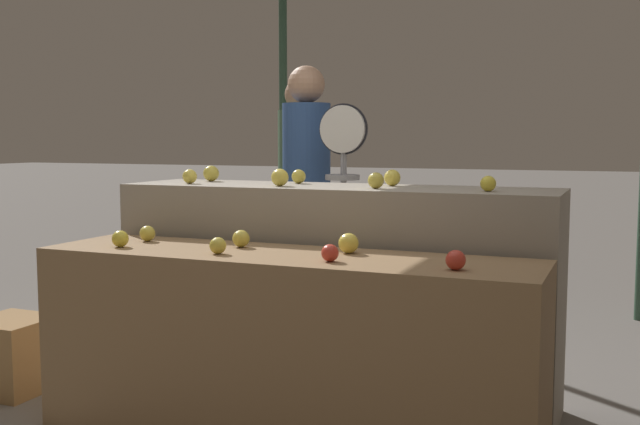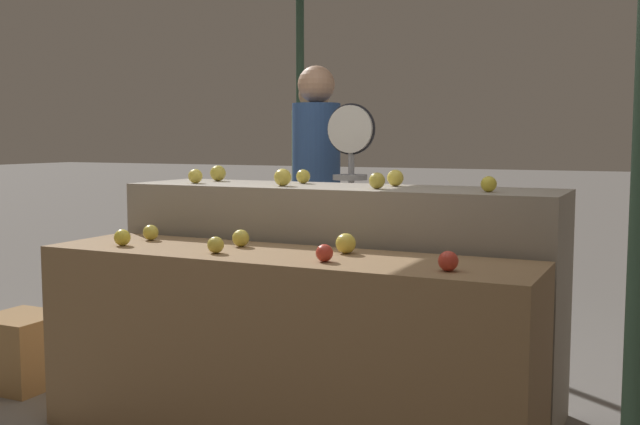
% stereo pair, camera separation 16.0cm
% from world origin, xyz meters
% --- Properties ---
extents(display_counter_front, '(2.17, 0.55, 0.83)m').
position_xyz_m(display_counter_front, '(0.00, 0.00, 0.42)').
color(display_counter_front, olive).
rests_on(display_counter_front, ground_plane).
extents(display_counter_back, '(2.17, 0.55, 1.09)m').
position_xyz_m(display_counter_back, '(0.00, 0.60, 0.54)').
color(display_counter_back, gray).
rests_on(display_counter_back, ground_plane).
extents(apple_front_0, '(0.08, 0.08, 0.08)m').
position_xyz_m(apple_front_0, '(-0.76, -0.10, 0.87)').
color(apple_front_0, gold).
rests_on(apple_front_0, display_counter_front).
extents(apple_front_1, '(0.07, 0.07, 0.07)m').
position_xyz_m(apple_front_1, '(-0.25, -0.11, 0.87)').
color(apple_front_1, gold).
rests_on(apple_front_1, display_counter_front).
extents(apple_front_2, '(0.07, 0.07, 0.07)m').
position_xyz_m(apple_front_2, '(0.26, -0.11, 0.87)').
color(apple_front_2, red).
rests_on(apple_front_2, display_counter_front).
extents(apple_front_3, '(0.08, 0.08, 0.08)m').
position_xyz_m(apple_front_3, '(0.76, -0.11, 0.87)').
color(apple_front_3, red).
rests_on(apple_front_3, display_counter_front).
extents(apple_front_4, '(0.07, 0.07, 0.07)m').
position_xyz_m(apple_front_4, '(-0.76, 0.10, 0.87)').
color(apple_front_4, gold).
rests_on(apple_front_4, display_counter_front).
extents(apple_front_5, '(0.08, 0.08, 0.08)m').
position_xyz_m(apple_front_5, '(-0.26, 0.10, 0.87)').
color(apple_front_5, gold).
rests_on(apple_front_5, display_counter_front).
extents(apple_front_6, '(0.09, 0.09, 0.09)m').
position_xyz_m(apple_front_6, '(0.25, 0.12, 0.88)').
color(apple_front_6, yellow).
rests_on(apple_front_6, display_counter_front).
extents(apple_back_0, '(0.08, 0.08, 0.08)m').
position_xyz_m(apple_back_0, '(-0.77, 0.49, 1.12)').
color(apple_back_0, yellow).
rests_on(apple_back_0, display_counter_back).
extents(apple_back_1, '(0.09, 0.09, 0.09)m').
position_xyz_m(apple_back_1, '(-0.25, 0.48, 1.13)').
color(apple_back_1, yellow).
rests_on(apple_back_1, display_counter_back).
extents(apple_back_2, '(0.08, 0.08, 0.08)m').
position_xyz_m(apple_back_2, '(0.25, 0.49, 1.12)').
color(apple_back_2, gold).
rests_on(apple_back_2, display_counter_back).
extents(apple_back_3, '(0.07, 0.07, 0.07)m').
position_xyz_m(apple_back_3, '(0.77, 0.50, 1.12)').
color(apple_back_3, gold).
rests_on(apple_back_3, display_counter_back).
extents(apple_back_4, '(0.09, 0.09, 0.09)m').
position_xyz_m(apple_back_4, '(-0.78, 0.72, 1.13)').
color(apple_back_4, gold).
rests_on(apple_back_4, display_counter_back).
extents(apple_back_5, '(0.07, 0.07, 0.07)m').
position_xyz_m(apple_back_5, '(-0.25, 0.72, 1.12)').
color(apple_back_5, gold).
rests_on(apple_back_5, display_counter_back).
extents(apple_back_6, '(0.08, 0.08, 0.08)m').
position_xyz_m(apple_back_6, '(0.26, 0.71, 1.13)').
color(apple_back_6, yellow).
rests_on(apple_back_6, display_counter_back).
extents(produce_scale, '(0.29, 0.20, 1.52)m').
position_xyz_m(produce_scale, '(-0.19, 1.22, 1.11)').
color(produce_scale, '#99999E').
rests_on(produce_scale, ground_plane).
extents(person_vendor_at_scale, '(0.36, 0.36, 1.77)m').
position_xyz_m(person_vendor_at_scale, '(-0.54, 1.49, 1.05)').
color(person_vendor_at_scale, '#2D2D38').
rests_on(person_vendor_at_scale, ground_plane).
extents(person_customer_left, '(0.36, 0.36, 1.76)m').
position_xyz_m(person_customer_left, '(-0.93, 2.25, 1.03)').
color(person_customer_left, '#2D2D38').
rests_on(person_customer_left, ground_plane).
extents(wooden_crate_side, '(0.38, 0.38, 0.38)m').
position_xyz_m(wooden_crate_side, '(-1.62, 0.08, 0.19)').
color(wooden_crate_side, '#9E7547').
rests_on(wooden_crate_side, ground_plane).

